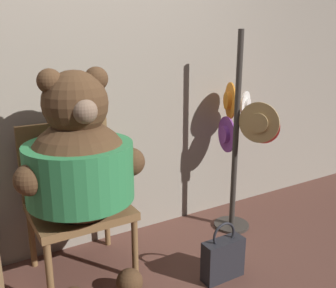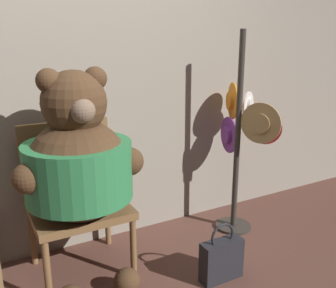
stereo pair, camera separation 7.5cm
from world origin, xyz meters
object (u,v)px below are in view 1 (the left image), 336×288
object	(u,v)px
teddy_bear	(80,165)
hat_display_rack	(239,134)
handbag_on_ground	(223,258)
chair	(75,194)

from	to	relation	value
teddy_bear	hat_display_rack	xyz separation A→B (m)	(1.29, 0.10, -0.01)
teddy_bear	handbag_on_ground	size ratio (longest dim) A/B	3.41
chair	hat_display_rack	distance (m)	1.31
chair	teddy_bear	size ratio (longest dim) A/B	0.72
chair	teddy_bear	world-z (taller)	teddy_bear
teddy_bear	hat_display_rack	distance (m)	1.29
teddy_bear	chair	bearing A→B (deg)	87.98
chair	hat_display_rack	xyz separation A→B (m)	(1.28, -0.08, 0.24)
chair	handbag_on_ground	distance (m)	1.02
teddy_bear	handbag_on_ground	bearing A→B (deg)	-30.05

